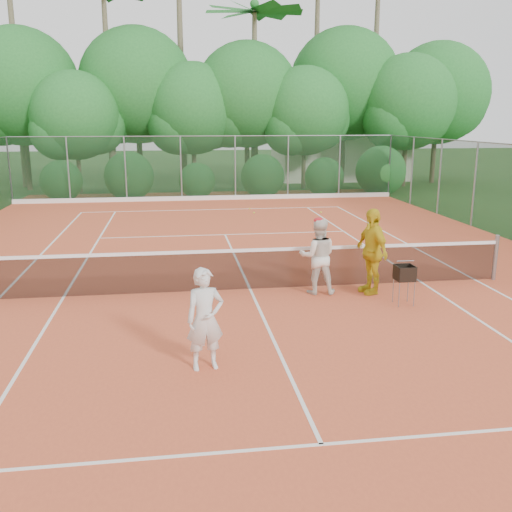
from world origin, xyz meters
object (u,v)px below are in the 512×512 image
(player_yellow, at_px, (372,251))
(ball_hopper, at_px, (405,274))
(player_white, at_px, (205,319))
(player_center_grp, at_px, (318,256))

(player_yellow, xyz_separation_m, ball_hopper, (0.41, -0.91, -0.29))
(player_white, distance_m, ball_hopper, 4.98)
(player_center_grp, bearing_deg, player_white, -126.71)
(player_white, relative_size, ball_hopper, 1.92)
(ball_hopper, bearing_deg, player_yellow, 131.35)
(player_center_grp, distance_m, ball_hopper, 1.91)
(player_yellow, distance_m, ball_hopper, 1.04)
(player_center_grp, xyz_separation_m, ball_hopper, (1.59, -1.04, -0.18))
(ball_hopper, bearing_deg, player_center_grp, 163.97)
(player_white, distance_m, player_center_grp, 4.49)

